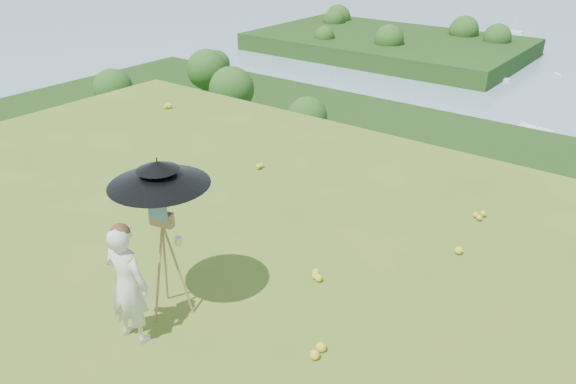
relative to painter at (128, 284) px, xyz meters
The scene contains 9 objects.
ground 2.47m from the painter, 150.24° to the left, with size 14.00×14.00×0.00m, color #4A7120.
forest_slope 46.89m from the painter, 93.22° to the left, with size 140.00×56.00×22.00m, color black.
peninsula 176.66m from the painter, 116.26° to the left, with size 90.00×60.00×12.00m, color black, non-canonical shape.
slope_trees 39.51m from the painter, 93.22° to the left, with size 110.00×50.00×6.00m, color #174715, non-canonical shape.
wildflowers 2.58m from the painter, 145.22° to the left, with size 10.00×10.50×0.12m, color yellow, non-canonical shape.
painter is the anchor object (origin of this frame).
field_easel 0.61m from the painter, 91.54° to the left, with size 0.60×0.60×1.59m, color #A77446, non-canonical shape.
sun_umbrella 1.15m from the painter, 92.07° to the left, with size 1.20×1.20×0.85m, color black, non-canonical shape.
painter_cap 0.73m from the painter, ahead, with size 0.22×0.27×0.10m, color #C46B7A, non-canonical shape.
Camera 1 is at (6.77, -4.32, 4.64)m, focal length 35.00 mm.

